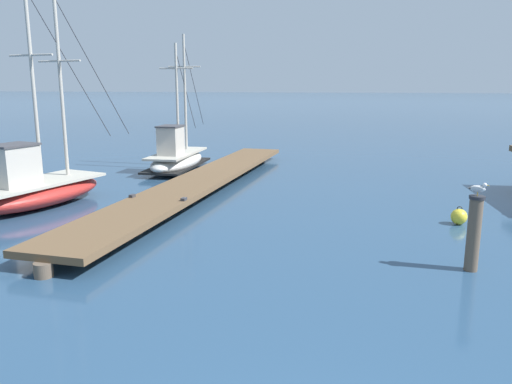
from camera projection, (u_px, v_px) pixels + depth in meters
floating_dock at (200, 181)px, 17.43m from camera, size 2.61×16.80×0.53m
fishing_boat_0 at (34, 187)px, 15.16m from camera, size 2.97×6.71×6.66m
fishing_boat_1 at (176, 157)px, 21.45m from camera, size 1.72×6.16×5.71m
mooring_piling at (474, 232)px, 9.93m from camera, size 0.30×0.30×1.52m
perched_seagull at (478, 188)px, 9.75m from camera, size 0.37×0.21×0.27m
mooring_buoy at (459, 217)px, 13.33m from camera, size 0.42×0.42×0.49m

